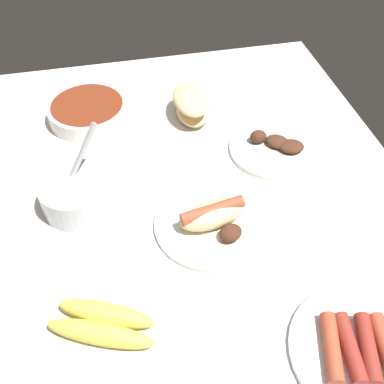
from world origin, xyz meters
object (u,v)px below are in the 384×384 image
at_px(bread_stack, 192,104).
at_px(bowl_coleslaw, 76,193).
at_px(plate_sausages, 366,351).
at_px(plate_hotdog_assembled, 213,220).
at_px(bowl_chili, 88,111).
at_px(banana_bunch, 103,324).
at_px(plate_grilled_meat, 275,147).

bearing_deg(bread_stack, bowl_coleslaw, 130.02).
bearing_deg(plate_sausages, bread_stack, 11.67).
bearing_deg(plate_hotdog_assembled, bowl_chili, 28.50).
distance_m(plate_hotdog_assembled, banana_bunch, 0.28).
relative_size(bread_stack, plate_sausages, 0.65).
bearing_deg(plate_sausages, plate_grilled_meat, -2.81).
distance_m(plate_grilled_meat, bowl_chili, 0.45).
bearing_deg(bowl_chili, banana_bunch, 179.09).
distance_m(bread_stack, plate_hotdog_assembled, 0.35).
distance_m(plate_hotdog_assembled, bowl_coleslaw, 0.27).
height_order(plate_grilled_meat, bowl_chili, bowl_chili).
relative_size(plate_grilled_meat, bowl_chili, 1.05).
bearing_deg(plate_sausages, bowl_chili, 28.93).
height_order(bowl_coleslaw, plate_sausages, bowl_coleslaw).
distance_m(plate_hotdog_assembled, bowl_chili, 0.44).
xyz_separation_m(plate_hotdog_assembled, banana_bunch, (-0.17, 0.22, 0.00)).
relative_size(plate_hotdog_assembled, banana_bunch, 1.24).
height_order(plate_hotdog_assembled, bowl_chili, plate_hotdog_assembled).
height_order(bread_stack, plate_hotdog_assembled, bread_stack).
xyz_separation_m(bowl_coleslaw, bowl_chili, (0.28, -0.04, -0.01)).
xyz_separation_m(plate_sausages, bowl_chili, (0.68, 0.38, 0.01)).
relative_size(bowl_coleslaw, plate_sausages, 0.69).
bearing_deg(bread_stack, plate_hotdog_assembled, 174.29).
bearing_deg(plate_hotdog_assembled, banana_bunch, 127.43).
distance_m(plate_grilled_meat, plate_hotdog_assembled, 0.26).
bearing_deg(banana_bunch, plate_hotdog_assembled, -52.57).
xyz_separation_m(plate_hotdog_assembled, plate_sausages, (-0.29, -0.17, -0.01)).
relative_size(banana_bunch, bowl_chili, 0.94).
bearing_deg(bowl_chili, plate_sausages, -151.07).
relative_size(plate_sausages, bowl_chili, 1.22).
xyz_separation_m(bread_stack, banana_bunch, (-0.51, 0.25, -0.02)).
bearing_deg(plate_sausages, bowl_coleslaw, 45.95).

